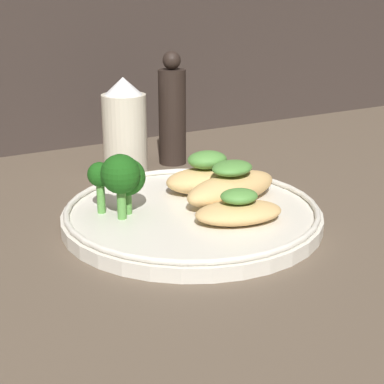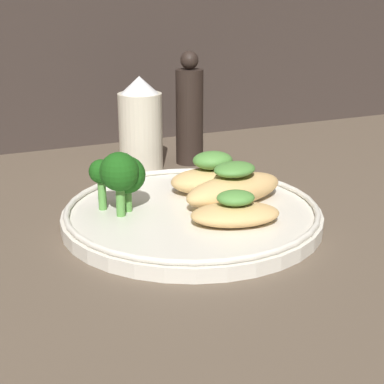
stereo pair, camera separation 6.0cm
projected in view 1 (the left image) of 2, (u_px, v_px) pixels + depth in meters
The scene contains 8 objects.
ground_plane at pixel (192, 227), 61.21cm from camera, with size 180.00×180.00×1.00cm, color brown.
plate at pixel (192, 214), 60.72cm from camera, with size 26.73×26.73×2.00cm.
grilled_meat_front at pixel (239, 210), 57.14cm from camera, with size 9.71×7.03×3.39cm.
grilled_meat_middle at pixel (232, 186), 62.17cm from camera, with size 12.55×6.88×4.52cm.
grilled_meat_back at pixel (207, 177), 65.32cm from camera, with size 10.34×7.37×4.75cm.
broccoli_bunch at pixel (120, 177), 57.84cm from camera, with size 5.39×5.72×6.59cm.
sauce_bottle at pixel (125, 127), 76.47cm from camera, with size 5.77×5.77×12.37cm.
pepper_grinder at pixel (172, 113), 79.43cm from camera, with size 3.72×3.72×15.24cm.
Camera 1 is at (-28.18, -49.01, 23.26)cm, focal length 55.00 mm.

